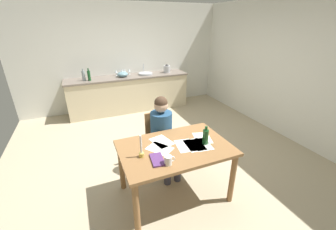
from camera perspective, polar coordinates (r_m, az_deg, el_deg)
The scene contains 26 objects.
ground_plane at distance 3.86m, azimuth -1.79°, elevation -10.41°, with size 5.20×5.20×0.04m, color tan.
wall_back at distance 5.76m, azimuth -11.70°, elevation 14.86°, with size 5.20×0.12×2.60m, color silver.
wall_right at distance 4.85m, azimuth 28.55°, elevation 10.91°, with size 0.12×5.20×2.60m, color silver.
kitchen_counter at distance 5.61m, azimuth -10.22°, elevation 5.80°, with size 3.02×0.64×0.90m.
dining_table at distance 2.68m, azimuth 1.91°, elevation -10.33°, with size 1.35×0.89×0.75m.
chair_at_table at distance 3.31m, azimuth -2.31°, elevation -6.07°, with size 0.42×0.42×0.88m.
person_seated at distance 3.11m, azimuth -1.30°, elevation -4.42°, with size 0.33×0.60×1.19m.
coffee_mug at distance 2.31m, azimuth 0.10°, elevation -12.03°, with size 0.12×0.08×0.10m.
candlestick at distance 2.43m, azimuth -7.18°, elevation -9.54°, with size 0.06×0.06×0.27m.
book_magazine at distance 2.39m, azimuth -2.88°, elevation -11.87°, with size 0.13×0.24×0.02m, color #552F69.
paper_letter at distance 2.84m, azimuth 9.21°, elevation -6.09°, with size 0.21×0.30×0.00m, color white.
paper_bill at distance 2.65m, azimuth 4.63°, elevation -8.15°, with size 0.21×0.30×0.00m, color white.
paper_envelope at distance 2.59m, azimuth -2.24°, elevation -8.95°, with size 0.21×0.30×0.00m, color white.
paper_receipt at distance 2.70m, azimuth 8.95°, elevation -7.79°, with size 0.21×0.30×0.00m, color white.
paper_notice at distance 2.68m, azimuth 7.15°, elevation -7.95°, with size 0.21×0.30×0.00m, color white.
paper_flyer at distance 2.73m, azimuth -1.71°, elevation -7.09°, with size 0.21×0.30×0.00m, color white.
wine_bottle_on_table at distance 2.67m, azimuth 10.03°, elevation -5.73°, with size 0.07×0.07×0.24m.
sink_unit at distance 5.60m, azimuth -6.06°, elevation 11.01°, with size 0.36×0.36×0.24m.
bottle_oil at distance 5.30m, azimuth -21.70°, elevation 9.78°, with size 0.07×0.07×0.27m.
bottle_vinegar at distance 5.25m, azimuth -20.43°, elevation 9.92°, with size 0.07×0.07×0.28m.
mixing_bowl at distance 5.42m, azimuth -12.10°, elevation 10.62°, with size 0.27×0.27×0.12m, color #668C99.
stovetop_kettle at distance 5.77m, azimuth -0.30°, elevation 12.30°, with size 0.18×0.18×0.22m.
wine_glass_near_sink at distance 5.62m, azimuth -10.39°, elevation 11.71°, with size 0.07×0.07×0.15m.
wine_glass_by_kettle at distance 5.60m, azimuth -11.60°, elevation 11.57°, with size 0.07×0.07×0.15m.
wine_glass_back_left at distance 5.58m, azimuth -12.27°, elevation 11.49°, with size 0.07×0.07×0.15m.
wine_glass_back_right at distance 5.56m, azimuth -13.78°, elevation 11.30°, with size 0.07×0.07×0.15m.
Camera 1 is at (-1.13, -2.98, 2.15)m, focal length 22.73 mm.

